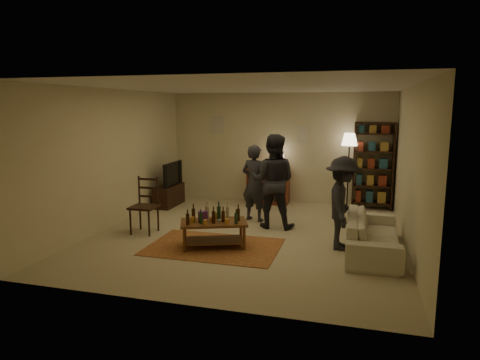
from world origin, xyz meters
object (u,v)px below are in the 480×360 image
at_px(coffee_table, 213,224).
at_px(bookshelf, 373,165).
at_px(tv_stand, 169,190).
at_px(person_by_sofa, 343,203).
at_px(sofa, 373,234).
at_px(person_right, 273,181).
at_px(person_left, 254,183).
at_px(floor_lamp, 349,145).
at_px(dresser, 269,184).
at_px(dining_chair, 146,203).

distance_m(coffee_table, bookshelf, 4.54).
relative_size(tv_stand, person_by_sofa, 0.68).
bearing_deg(sofa, tv_stand, 64.66).
bearing_deg(person_by_sofa, person_right, 53.15).
bearing_deg(person_left, floor_lamp, -120.78).
distance_m(coffee_table, person_left, 1.94).
relative_size(coffee_table, dresser, 0.92).
xyz_separation_m(dining_chair, person_left, (1.78, 1.37, 0.23)).
bearing_deg(sofa, bookshelf, -0.82).
bearing_deg(dining_chair, dresser, 60.05).
distance_m(dining_chair, floor_lamp, 4.79).
bearing_deg(dresser, tv_stand, -157.93).
height_order(floor_lamp, person_right, person_right).
bearing_deg(coffee_table, tv_stand, 127.68).
relative_size(dining_chair, sofa, 0.52).
distance_m(person_left, person_right, 0.61).
distance_m(dresser, person_left, 1.73).
xyz_separation_m(person_right, person_by_sofa, (1.37, -0.99, -0.14)).
height_order(dining_chair, tv_stand, dining_chair).
xyz_separation_m(coffee_table, dining_chair, (-1.53, 0.51, 0.17)).
bearing_deg(bookshelf, dining_chair, -143.02).
height_order(coffee_table, dining_chair, dining_chair).
height_order(coffee_table, sofa, coffee_table).
bearing_deg(person_right, person_by_sofa, 144.42).
bearing_deg(dresser, dining_chair, -119.34).
relative_size(dining_chair, person_by_sofa, 0.69).
relative_size(tv_stand, sofa, 0.51).
distance_m(dresser, bookshelf, 2.50).
xyz_separation_m(coffee_table, person_by_sofa, (2.09, 0.51, 0.38)).
bearing_deg(tv_stand, coffee_table, -52.32).
bearing_deg(person_left, dresser, -70.58).
height_order(dresser, person_by_sofa, person_by_sofa).
relative_size(sofa, person_by_sofa, 1.34).
bearing_deg(person_left, person_right, 158.06).
xyz_separation_m(floor_lamp, person_left, (-1.84, -1.63, -0.70)).
bearing_deg(floor_lamp, tv_stand, -168.41).
relative_size(tv_stand, bookshelf, 0.52).
xyz_separation_m(dining_chair, person_right, (2.24, 0.99, 0.35)).
relative_size(coffee_table, floor_lamp, 0.71).
bearing_deg(floor_lamp, sofa, -80.71).
relative_size(bookshelf, floor_lamp, 1.14).
distance_m(dining_chair, bookshelf, 5.23).
height_order(floor_lamp, sofa, floor_lamp).
xyz_separation_m(dresser, sofa, (2.39, -3.11, -0.17)).
height_order(dining_chair, sofa, dining_chair).
xyz_separation_m(bookshelf, person_right, (-1.92, -2.15, -0.11)).
height_order(bookshelf, floor_lamp, bookshelf).
relative_size(tv_stand, floor_lamp, 0.60).
relative_size(person_left, person_by_sofa, 1.02).
distance_m(coffee_table, floor_lamp, 4.23).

